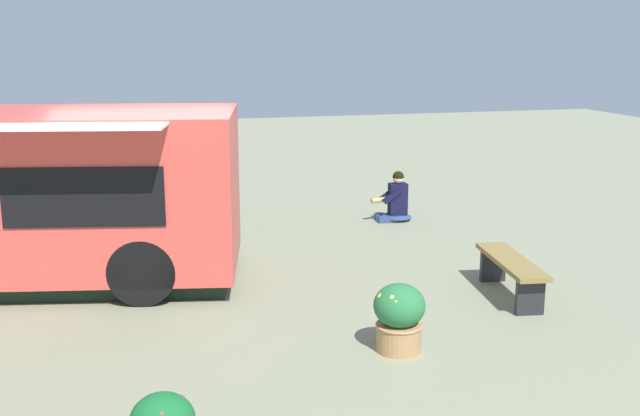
% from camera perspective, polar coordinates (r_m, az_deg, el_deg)
% --- Properties ---
extents(ground_plane, '(40.00, 40.00, 0.00)m').
position_cam_1_polar(ground_plane, '(10.58, -12.19, -5.46)').
color(ground_plane, gray).
extents(food_truck, '(3.54, 5.30, 2.30)m').
position_cam_1_polar(food_truck, '(10.68, -19.15, 0.45)').
color(food_truck, '#D3473D').
rests_on(food_truck, ground_plane).
extents(person_customer, '(0.47, 0.78, 0.90)m').
position_cam_1_polar(person_customer, '(13.69, 5.69, 0.45)').
color(person_customer, navy).
rests_on(person_customer, ground_plane).
extents(planter_flowering_far, '(0.55, 0.55, 0.74)m').
position_cam_1_polar(planter_flowering_far, '(8.12, 5.94, -8.04)').
color(planter_flowering_far, '#AE7F50').
rests_on(planter_flowering_far, ground_plane).
extents(plaza_bench, '(1.63, 0.61, 0.50)m').
position_cam_1_polar(plaza_bench, '(9.98, 14.10, -4.43)').
color(plaza_bench, olive).
rests_on(plaza_bench, ground_plane).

